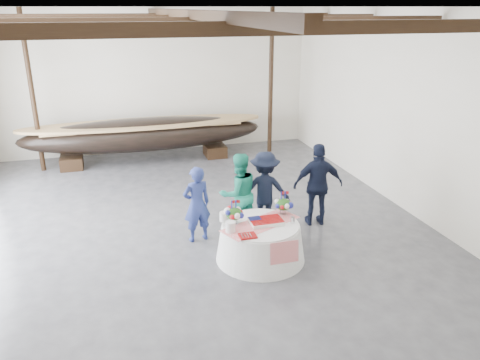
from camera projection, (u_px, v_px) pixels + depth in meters
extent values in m
cube|color=#3D3D42|center=(191.00, 225.00, 10.27)|extent=(10.00, 12.00, 0.01)
cube|color=silver|center=(155.00, 82.00, 14.90)|extent=(10.00, 0.02, 4.50)
cube|color=silver|center=(306.00, 281.00, 4.08)|extent=(10.00, 0.02, 4.50)
cube|color=silver|center=(402.00, 111.00, 10.78)|extent=(0.02, 12.00, 4.50)
cube|color=white|center=(183.00, 7.00, 8.71)|extent=(10.00, 12.00, 0.01)
cube|color=black|center=(231.00, 29.00, 5.64)|extent=(9.80, 0.12, 0.18)
cube|color=black|center=(193.00, 22.00, 7.89)|extent=(9.80, 0.12, 0.18)
cube|color=black|center=(172.00, 19.00, 10.15)|extent=(9.80, 0.12, 0.18)
cube|color=black|center=(158.00, 17.00, 12.40)|extent=(9.80, 0.12, 0.18)
cube|color=black|center=(183.00, 14.00, 8.75)|extent=(0.15, 11.76, 0.15)
cylinder|color=black|center=(32.00, 93.00, 12.93)|extent=(0.14, 0.14, 4.50)
cylinder|color=black|center=(271.00, 83.00, 14.73)|extent=(0.14, 0.14, 4.50)
cube|color=black|center=(72.00, 162.00, 13.85)|extent=(0.64, 0.82, 0.36)
cube|color=black|center=(215.00, 150.00, 14.97)|extent=(0.64, 0.82, 0.36)
ellipsoid|color=black|center=(145.00, 135.00, 14.17)|extent=(7.26, 1.45, 1.00)
cube|color=#9E7A4C|center=(144.00, 126.00, 14.08)|extent=(5.81, 0.95, 0.05)
cone|color=silver|center=(260.00, 242.00, 8.78)|extent=(1.68, 1.68, 0.69)
cylinder|color=silver|center=(261.00, 225.00, 8.66)|extent=(1.42, 1.42, 0.04)
cube|color=red|center=(261.00, 224.00, 8.65)|extent=(1.64, 1.14, 0.01)
cube|color=white|center=(266.00, 222.00, 8.66)|extent=(0.60, 0.40, 0.07)
cylinder|color=white|center=(230.00, 227.00, 8.32)|extent=(0.18, 0.18, 0.19)
cylinder|color=white|center=(224.00, 217.00, 8.75)|extent=(0.18, 0.18, 0.17)
cube|color=maroon|center=(248.00, 236.00, 8.17)|extent=(0.30, 0.24, 0.03)
cone|color=silver|center=(293.00, 220.00, 8.67)|extent=(0.09, 0.09, 0.12)
imported|color=navy|center=(197.00, 204.00, 9.35)|extent=(0.64, 0.49, 1.58)
imported|color=#1B8F72|center=(239.00, 194.00, 9.67)|extent=(0.94, 0.78, 1.74)
imported|color=black|center=(265.00, 190.00, 9.92)|extent=(1.23, 0.93, 1.69)
imported|color=black|center=(318.00, 185.00, 10.03)|extent=(1.13, 0.62, 1.82)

